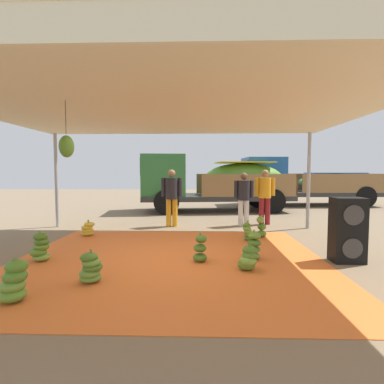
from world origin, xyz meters
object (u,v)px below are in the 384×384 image
(banana_bunch_6, at_px, (200,249))
(worker_0, at_px, (265,193))
(banana_bunch_8, at_px, (253,247))
(banana_bunch_1, at_px, (261,228))
(banana_bunch_2, at_px, (248,259))
(cargo_truck_far, at_px, (303,182))
(banana_bunch_4, at_px, (41,248))
(speaker_stack, at_px, (348,230))
(worker_2, at_px, (244,195))
(banana_bunch_3, at_px, (14,282))
(banana_bunch_5, at_px, (91,268))
(worker_1, at_px, (172,193))
(banana_bunch_7, at_px, (248,232))
(cargo_truck_main, at_px, (214,182))
(banana_bunch_0, at_px, (88,229))

(banana_bunch_6, relative_size, worker_0, 0.31)
(banana_bunch_8, bearing_deg, banana_bunch_1, 74.30)
(banana_bunch_2, distance_m, cargo_truck_far, 11.10)
(banana_bunch_6, bearing_deg, banana_bunch_4, -178.82)
(speaker_stack, bearing_deg, banana_bunch_1, 120.06)
(worker_2, bearing_deg, banana_bunch_3, -124.20)
(cargo_truck_far, distance_m, worker_2, 7.08)
(banana_bunch_2, xyz_separation_m, banana_bunch_5, (-2.48, -0.62, 0.01))
(worker_1, bearing_deg, speaker_stack, -43.95)
(banana_bunch_6, height_order, banana_bunch_7, banana_bunch_6)
(banana_bunch_5, relative_size, worker_2, 0.30)
(banana_bunch_4, xyz_separation_m, banana_bunch_5, (1.34, -1.03, -0.04))
(banana_bunch_7, bearing_deg, worker_2, 84.79)
(banana_bunch_7, xyz_separation_m, speaker_stack, (1.59, -1.62, 0.39))
(banana_bunch_5, distance_m, cargo_truck_main, 8.75)
(cargo_truck_far, bearing_deg, banana_bunch_2, -113.17)
(banana_bunch_0, relative_size, banana_bunch_7, 0.89)
(banana_bunch_5, xyz_separation_m, worker_1, (0.78, 4.68, 0.80))
(banana_bunch_2, distance_m, worker_2, 4.31)
(banana_bunch_4, distance_m, banana_bunch_8, 4.02)
(banana_bunch_2, distance_m, banana_bunch_5, 2.56)
(banana_bunch_1, relative_size, banana_bunch_2, 1.25)
(banana_bunch_1, xyz_separation_m, banana_bunch_8, (-0.55, -1.96, -0.01))
(banana_bunch_3, relative_size, cargo_truck_far, 0.08)
(banana_bunch_0, relative_size, worker_2, 0.27)
(cargo_truck_main, distance_m, worker_1, 4.00)
(banana_bunch_7, bearing_deg, banana_bunch_5, -135.30)
(banana_bunch_5, bearing_deg, worker_2, 58.13)
(cargo_truck_far, xyz_separation_m, speaker_stack, (-2.43, -9.62, -0.57))
(banana_bunch_6, relative_size, banana_bunch_8, 0.95)
(banana_bunch_8, height_order, speaker_stack, speaker_stack)
(banana_bunch_8, bearing_deg, worker_0, 75.01)
(banana_bunch_6, distance_m, worker_2, 4.04)
(banana_bunch_3, relative_size, worker_0, 0.32)
(banana_bunch_1, xyz_separation_m, banana_bunch_3, (-3.98, -3.90, 0.01))
(banana_bunch_6, distance_m, banana_bunch_7, 2.06)
(banana_bunch_3, bearing_deg, worker_0, 52.49)
(banana_bunch_2, relative_size, worker_2, 0.27)
(banana_bunch_2, relative_size, cargo_truck_main, 0.07)
(banana_bunch_2, relative_size, worker_0, 0.26)
(banana_bunch_2, height_order, banana_bunch_4, banana_bunch_4)
(banana_bunch_8, xyz_separation_m, speaker_stack, (1.73, -0.07, 0.36))
(banana_bunch_4, xyz_separation_m, cargo_truck_main, (3.57, 7.37, 1.01))
(banana_bunch_0, xyz_separation_m, banana_bunch_4, (-0.04, -2.21, 0.08))
(banana_bunch_0, bearing_deg, banana_bunch_2, -34.69)
(banana_bunch_4, height_order, worker_0, worker_0)
(worker_2, relative_size, speaker_stack, 1.37)
(banana_bunch_3, distance_m, banana_bunch_8, 3.93)
(banana_bunch_1, distance_m, banana_bunch_8, 2.04)
(banana_bunch_4, bearing_deg, worker_2, 41.22)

